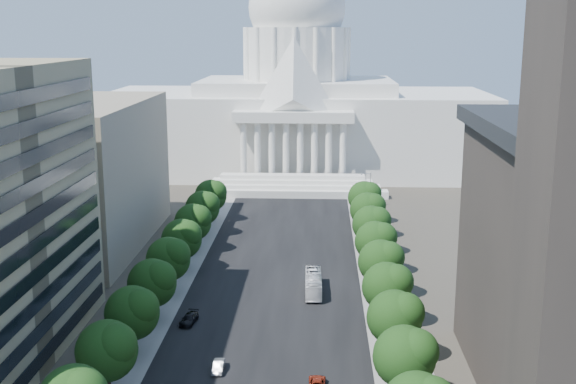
# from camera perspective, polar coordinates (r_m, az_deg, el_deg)

# --- Properties ---
(road_asphalt) EXTENTS (30.00, 260.00, 0.01)m
(road_asphalt) POSITION_cam_1_polar(r_m,az_deg,el_deg) (141.50, -0.66, -5.54)
(road_asphalt) COLOR black
(road_asphalt) RESTS_ON ground
(sidewalk_left) EXTENTS (8.00, 260.00, 0.02)m
(sidewalk_left) POSITION_cam_1_polar(r_m,az_deg,el_deg) (143.80, -8.27, -5.37)
(sidewalk_left) COLOR gray
(sidewalk_left) RESTS_ON ground
(sidewalk_right) EXTENTS (8.00, 260.00, 0.02)m
(sidewalk_right) POSITION_cam_1_polar(r_m,az_deg,el_deg) (141.73, 7.07, -5.60)
(sidewalk_right) COLOR gray
(sidewalk_right) RESTS_ON ground
(capitol) EXTENTS (120.00, 56.00, 73.00)m
(capitol) POSITION_cam_1_polar(r_m,az_deg,el_deg) (230.47, 0.69, 6.66)
(capitol) COLOR white
(capitol) RESTS_ON ground
(office_block_left_far) EXTENTS (38.00, 52.00, 30.00)m
(office_block_left_far) POSITION_cam_1_polar(r_m,az_deg,el_deg) (157.33, -18.19, 1.33)
(office_block_left_far) COLOR gray
(office_block_left_far) RESTS_ON ground
(tree_l_c) EXTENTS (7.79, 7.60, 9.97)m
(tree_l_c) POSITION_cam_1_polar(r_m,az_deg,el_deg) (92.05, -13.97, -11.96)
(tree_l_c) COLOR #33261C
(tree_l_c) RESTS_ON ground
(tree_l_d) EXTENTS (7.79, 7.60, 9.97)m
(tree_l_d) POSITION_cam_1_polar(r_m,az_deg,el_deg) (102.65, -12.07, -9.22)
(tree_l_d) COLOR #33261C
(tree_l_d) RESTS_ON ground
(tree_l_e) EXTENTS (7.79, 7.60, 9.97)m
(tree_l_e) POSITION_cam_1_polar(r_m,az_deg,el_deg) (113.53, -10.55, -6.99)
(tree_l_e) COLOR #33261C
(tree_l_e) RESTS_ON ground
(tree_l_f) EXTENTS (7.79, 7.60, 9.97)m
(tree_l_f) POSITION_cam_1_polar(r_m,az_deg,el_deg) (124.61, -9.31, -5.14)
(tree_l_f) COLOR #33261C
(tree_l_f) RESTS_ON ground
(tree_l_g) EXTENTS (7.79, 7.60, 9.97)m
(tree_l_g) POSITION_cam_1_polar(r_m,az_deg,el_deg) (135.85, -8.28, -3.60)
(tree_l_g) COLOR #33261C
(tree_l_g) RESTS_ON ground
(tree_l_h) EXTENTS (7.79, 7.60, 9.97)m
(tree_l_h) POSITION_cam_1_polar(r_m,az_deg,el_deg) (147.21, -7.42, -2.30)
(tree_l_h) COLOR #33261C
(tree_l_h) RESTS_ON ground
(tree_l_i) EXTENTS (7.79, 7.60, 9.97)m
(tree_l_i) POSITION_cam_1_polar(r_m,az_deg,el_deg) (158.66, -6.67, -1.18)
(tree_l_i) COLOR #33261C
(tree_l_i) RESTS_ON ground
(tree_l_j) EXTENTS (7.79, 7.60, 9.97)m
(tree_l_j) POSITION_cam_1_polar(r_m,az_deg,el_deg) (170.19, -6.03, -0.21)
(tree_l_j) COLOR #33261C
(tree_l_j) RESTS_ON ground
(tree_r_c) EXTENTS (7.79, 7.60, 9.97)m
(tree_r_c) POSITION_cam_1_polar(r_m,az_deg,el_deg) (89.10, 9.42, -12.60)
(tree_r_c) COLOR #33261C
(tree_r_c) RESTS_ON ground
(tree_r_d) EXTENTS (7.79, 7.60, 9.97)m
(tree_r_d) POSITION_cam_1_polar(r_m,az_deg,el_deg) (100.01, 8.62, -9.67)
(tree_r_d) COLOR #33261C
(tree_r_d) RESTS_ON ground
(tree_r_e) EXTENTS (7.79, 7.60, 9.97)m
(tree_r_e) POSITION_cam_1_polar(r_m,az_deg,el_deg) (111.14, 7.99, -7.33)
(tree_r_e) COLOR #33261C
(tree_r_e) RESTS_ON ground
(tree_r_f) EXTENTS (7.79, 7.60, 9.97)m
(tree_r_f) POSITION_cam_1_polar(r_m,az_deg,el_deg) (122.44, 7.48, -5.41)
(tree_r_f) COLOR #33261C
(tree_r_f) RESTS_ON ground
(tree_r_g) EXTENTS (7.79, 7.60, 9.97)m
(tree_r_g) POSITION_cam_1_polar(r_m,az_deg,el_deg) (133.86, 7.06, -3.81)
(tree_r_g) COLOR #33261C
(tree_r_g) RESTS_ON ground
(tree_r_h) EXTENTS (7.79, 7.60, 9.97)m
(tree_r_h) POSITION_cam_1_polar(r_m,az_deg,el_deg) (145.38, 6.71, -2.47)
(tree_r_h) COLOR #33261C
(tree_r_h) RESTS_ON ground
(tree_r_i) EXTENTS (7.79, 7.60, 9.97)m
(tree_r_i) POSITION_cam_1_polar(r_m,az_deg,el_deg) (156.97, 6.41, -1.32)
(tree_r_i) COLOR #33261C
(tree_r_i) RESTS_ON ground
(tree_r_j) EXTENTS (7.79, 7.60, 9.97)m
(tree_r_j) POSITION_cam_1_polar(r_m,az_deg,el_deg) (168.61, 6.15, -0.34)
(tree_r_j) COLOR #33261C
(tree_r_j) RESTS_ON ground
(streetlight_b) EXTENTS (2.61, 0.44, 9.00)m
(streetlight_b) POSITION_cam_1_polar(r_m,az_deg,el_deg) (88.85, 10.49, -13.18)
(streetlight_b) COLOR gray
(streetlight_b) RESTS_ON ground
(streetlight_c) EXTENTS (2.61, 0.44, 9.00)m
(streetlight_c) POSITION_cam_1_polar(r_m,az_deg,el_deg) (111.70, 8.78, -7.59)
(streetlight_c) COLOR gray
(streetlight_c) RESTS_ON ground
(streetlight_d) EXTENTS (2.61, 0.44, 9.00)m
(streetlight_d) POSITION_cam_1_polar(r_m,az_deg,el_deg) (135.32, 7.68, -3.93)
(streetlight_d) COLOR gray
(streetlight_d) RESTS_ON ground
(streetlight_e) EXTENTS (2.61, 0.44, 9.00)m
(streetlight_e) POSITION_cam_1_polar(r_m,az_deg,el_deg) (159.35, 6.92, -1.36)
(streetlight_e) COLOR gray
(streetlight_e) RESTS_ON ground
(streetlight_f) EXTENTS (2.61, 0.44, 9.00)m
(streetlight_f) POSITION_cam_1_polar(r_m,az_deg,el_deg) (183.65, 6.36, 0.53)
(streetlight_f) COLOR gray
(streetlight_f) RESTS_ON ground
(car_silver) EXTENTS (1.41, 3.97, 1.30)m
(car_silver) POSITION_cam_1_polar(r_m,az_deg,el_deg) (98.83, -5.51, -13.56)
(car_silver) COLOR #9FA1A7
(car_silver) RESTS_ON ground
(car_red) EXTENTS (2.22, 4.71, 1.30)m
(car_red) POSITION_cam_1_polar(r_m,az_deg,el_deg) (94.33, 2.31, -14.86)
(car_red) COLOR maroon
(car_red) RESTS_ON ground
(car_dark_b) EXTENTS (2.66, 5.17, 1.44)m
(car_dark_b) POSITION_cam_1_polar(r_m,az_deg,el_deg) (113.88, -7.82, -9.91)
(car_dark_b) COLOR black
(car_dark_b) RESTS_ON ground
(city_bus) EXTENTS (3.00, 11.81, 3.27)m
(city_bus) POSITION_cam_1_polar(r_m,az_deg,el_deg) (125.19, 2.02, -7.22)
(city_bus) COLOR silver
(city_bus) RESTS_ON ground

